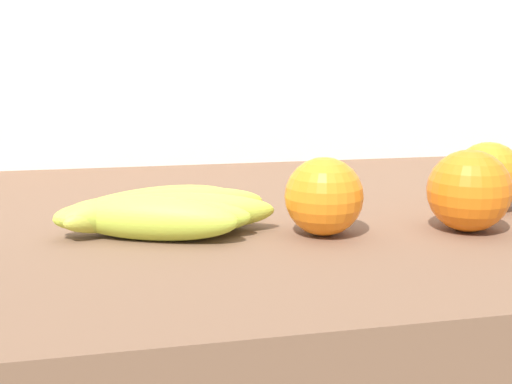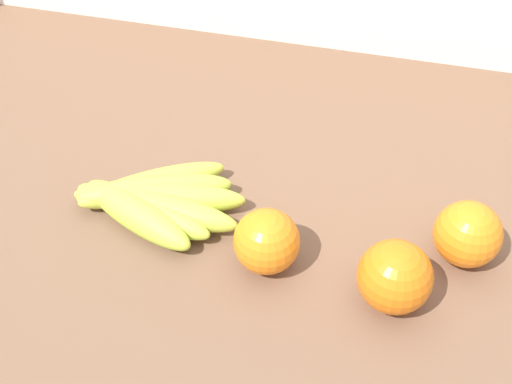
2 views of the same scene
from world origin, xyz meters
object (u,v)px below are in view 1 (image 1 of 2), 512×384
at_px(banana_bunch, 157,212).
at_px(orange_back_left, 469,191).
at_px(orange_right, 488,176).
at_px(orange_back_right, 324,196).

xyz_separation_m(banana_bunch, orange_back_left, (0.29, -0.06, 0.02)).
height_order(orange_back_left, orange_right, orange_back_left).
height_order(banana_bunch, orange_back_left, orange_back_left).
height_order(orange_back_right, orange_right, orange_right).
bearing_deg(orange_back_right, orange_back_left, -6.71).
relative_size(banana_bunch, orange_right, 2.82).
xyz_separation_m(orange_back_left, orange_right, (0.07, 0.08, -0.00)).
xyz_separation_m(orange_back_right, orange_right, (0.21, 0.06, 0.00)).
bearing_deg(orange_back_left, orange_right, 48.18).
height_order(orange_back_right, orange_back_left, orange_back_left).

